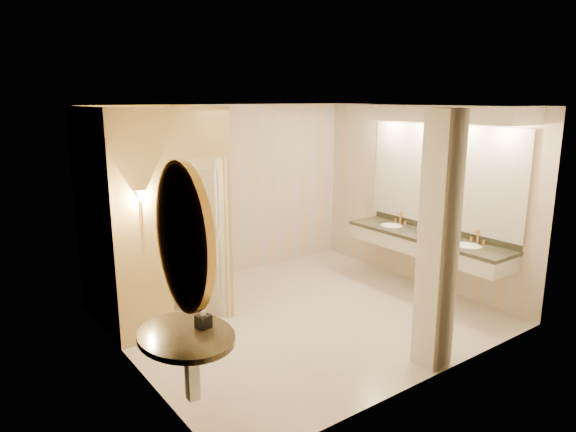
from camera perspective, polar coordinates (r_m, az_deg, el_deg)
name	(u,v)px	position (r m, az deg, el deg)	size (l,w,h in m)	color
floor	(303,315)	(6.89, 1.63, -10.94)	(4.50, 4.50, 0.00)	beige
ceiling	(304,106)	(6.30, 1.79, 12.14)	(4.50, 4.50, 0.00)	white
wall_back	(225,192)	(8.10, -7.02, 2.62)	(4.50, 0.02, 2.70)	beige
wall_front	(432,253)	(5.09, 15.71, -3.99)	(4.50, 0.02, 2.70)	beige
wall_left	(127,245)	(5.42, -17.45, -3.07)	(0.02, 4.00, 2.70)	beige
wall_right	(421,196)	(8.01, 14.52, 2.19)	(0.02, 4.00, 2.70)	beige
toilet_closet	(187,211)	(6.68, -11.13, 0.58)	(1.50, 1.55, 2.70)	#D7BD70
wall_sconce	(140,197)	(5.83, -16.08, 2.00)	(0.14, 0.14, 0.42)	#D89245
vanity	(432,183)	(7.51, 15.68, 3.59)	(0.75, 2.73, 2.09)	beige
console_shelf	(185,280)	(4.30, -11.36, -6.99)	(0.97, 0.97, 1.93)	black
pillar	(438,242)	(5.47, 16.35, -2.84)	(0.30, 0.30, 2.70)	beige
tissue_box	(203,321)	(4.53, -9.38, -11.46)	(0.11, 0.11, 0.11)	black
toilet	(112,282)	(7.30, -19.00, -6.98)	(0.43, 0.76, 0.77)	white
soap_bottle_a	(451,237)	(7.33, 17.70, -2.24)	(0.06, 0.07, 0.14)	beige
soap_bottle_b	(424,231)	(7.64, 14.91, -1.58)	(0.09, 0.09, 0.11)	silver
soap_bottle_c	(419,226)	(7.71, 14.40, -1.09)	(0.08, 0.08, 0.20)	#C6B28C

